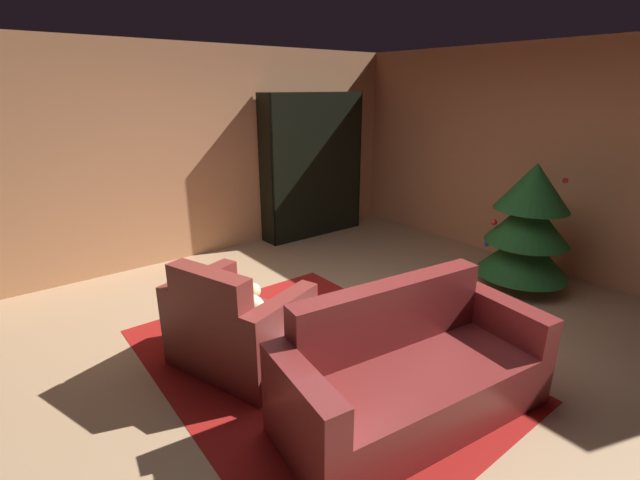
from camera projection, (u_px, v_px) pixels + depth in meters
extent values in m
plane|color=tan|center=(337.00, 341.00, 3.92)|extent=(7.48, 7.48, 0.00)
cube|color=tan|center=(539.00, 158.00, 5.32)|extent=(5.72, 0.06, 2.64)
cube|color=tan|center=(194.00, 155.00, 5.60)|extent=(0.06, 6.35, 2.64)
cube|color=maroon|center=(314.00, 362.00, 3.62)|extent=(2.96, 2.22, 0.01)
cube|color=black|center=(319.00, 167.00, 6.40)|extent=(0.03, 1.60, 2.06)
cube|color=black|center=(352.00, 161.00, 6.98)|extent=(0.35, 0.03, 2.06)
cube|color=black|center=(266.00, 172.00, 6.06)|extent=(0.35, 0.02, 2.06)
cube|color=black|center=(313.00, 232.00, 6.85)|extent=(0.32, 1.55, 0.03)
cube|color=black|center=(313.00, 206.00, 6.72)|extent=(0.32, 1.55, 0.03)
cube|color=black|center=(312.00, 180.00, 6.59)|extent=(0.32, 1.55, 0.02)
cube|color=black|center=(312.00, 152.00, 6.45)|extent=(0.32, 1.55, 0.02)
cube|color=black|center=(312.00, 123.00, 6.32)|extent=(0.32, 1.55, 0.02)
cube|color=black|center=(312.00, 93.00, 6.19)|extent=(0.32, 1.55, 0.03)
cube|color=black|center=(307.00, 183.00, 6.70)|extent=(0.05, 1.04, 0.65)
cube|color=black|center=(308.00, 183.00, 6.69)|extent=(0.03, 1.07, 0.68)
cube|color=teal|center=(346.00, 214.00, 7.28)|extent=(0.21, 0.03, 0.25)
cube|color=#7E3F8E|center=(345.00, 214.00, 7.24)|extent=(0.25, 0.04, 0.27)
cube|color=#264D92|center=(343.00, 214.00, 7.21)|extent=(0.24, 0.05, 0.30)
cube|color=#BBA599|center=(339.00, 213.00, 7.20)|extent=(0.16, 0.04, 0.34)
cube|color=#90568B|center=(337.00, 214.00, 7.17)|extent=(0.17, 0.04, 0.31)
cube|color=gold|center=(349.00, 138.00, 6.87)|extent=(0.24, 0.04, 0.27)
cube|color=#B61F31|center=(345.00, 136.00, 6.86)|extent=(0.18, 0.05, 0.31)
cube|color=gold|center=(344.00, 140.00, 6.81)|extent=(0.25, 0.03, 0.24)
cube|color=#2E8443|center=(341.00, 136.00, 6.80)|extent=(0.18, 0.03, 0.35)
cube|color=red|center=(340.00, 137.00, 6.77)|extent=(0.23, 0.04, 0.33)
cube|color=#A8AE9E|center=(337.00, 136.00, 6.75)|extent=(0.19, 0.05, 0.35)
cube|color=#B52429|center=(334.00, 137.00, 6.73)|extent=(0.16, 0.04, 0.33)
cube|color=#8D4C9A|center=(331.00, 141.00, 6.72)|extent=(0.17, 0.04, 0.23)
cube|color=orange|center=(348.00, 112.00, 6.76)|extent=(0.18, 0.05, 0.23)
cube|color=#B0A58B|center=(345.00, 111.00, 6.73)|extent=(0.17, 0.05, 0.26)
cube|color=gold|center=(342.00, 112.00, 6.70)|extent=(0.17, 0.04, 0.24)
cube|color=#7E579F|center=(341.00, 108.00, 6.64)|extent=(0.21, 0.05, 0.35)
cube|color=#297744|center=(339.00, 110.00, 6.61)|extent=(0.23, 0.03, 0.30)
cube|color=#31753E|center=(335.00, 112.00, 6.60)|extent=(0.20, 0.05, 0.25)
cube|color=maroon|center=(241.00, 340.00, 3.58)|extent=(0.91, 0.92, 0.40)
cube|color=maroon|center=(210.00, 303.00, 3.20)|extent=(0.72, 0.38, 0.50)
cube|color=maroon|center=(282.00, 340.00, 3.31)|extent=(0.38, 0.74, 0.68)
cube|color=maroon|center=(202.00, 311.00, 3.75)|extent=(0.38, 0.74, 0.68)
ellipsoid|color=beige|center=(250.00, 305.00, 3.51)|extent=(0.32, 0.26, 0.18)
sphere|color=beige|center=(253.00, 291.00, 3.63)|extent=(0.13, 0.13, 0.13)
cube|color=maroon|center=(414.00, 391.00, 2.97)|extent=(0.96, 1.62, 0.39)
cube|color=maroon|center=(389.00, 315.00, 3.08)|extent=(0.37, 1.54, 0.48)
cube|color=maroon|center=(302.00, 421.00, 2.52)|extent=(0.79, 0.27, 0.66)
cube|color=maroon|center=(501.00, 340.00, 3.34)|extent=(0.79, 0.27, 0.66)
cylinder|color=black|center=(341.00, 365.00, 3.24)|extent=(0.04, 0.04, 0.41)
cylinder|color=black|center=(334.00, 341.00, 3.55)|extent=(0.04, 0.04, 0.41)
cylinder|color=black|center=(298.00, 354.00, 3.37)|extent=(0.04, 0.04, 0.41)
cylinder|color=silver|center=(324.00, 328.00, 3.31)|extent=(0.71, 0.71, 0.02)
cube|color=#2F5991|center=(321.00, 322.00, 3.36)|extent=(0.20, 0.18, 0.02)
cube|color=gray|center=(319.00, 320.00, 3.35)|extent=(0.17, 0.16, 0.02)
cube|color=gray|center=(319.00, 318.00, 3.35)|extent=(0.18, 0.13, 0.02)
cube|color=#3A814B|center=(319.00, 316.00, 3.34)|extent=(0.19, 0.13, 0.02)
cylinder|color=#235B1F|center=(350.00, 317.00, 3.27)|extent=(0.07, 0.07, 0.18)
cylinder|color=#235B1F|center=(351.00, 302.00, 3.23)|extent=(0.03, 0.03, 0.06)
cylinder|color=brown|center=(519.00, 280.00, 4.97)|extent=(0.08, 0.08, 0.16)
cone|color=#1E5522|center=(524.00, 253.00, 4.86)|extent=(0.96, 0.96, 0.49)
cone|color=#1E5522|center=(529.00, 220.00, 4.74)|extent=(0.86, 0.86, 0.49)
cone|color=#1E5522|center=(534.00, 187.00, 4.62)|extent=(0.76, 0.76, 0.49)
sphere|color=blue|center=(486.00, 244.00, 4.98)|extent=(0.06, 0.06, 0.06)
sphere|color=red|center=(494.00, 222.00, 4.82)|extent=(0.07, 0.07, 0.07)
sphere|color=blue|center=(539.00, 246.00, 5.11)|extent=(0.05, 0.05, 0.05)
sphere|color=red|center=(565.00, 181.00, 4.58)|extent=(0.06, 0.06, 0.06)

